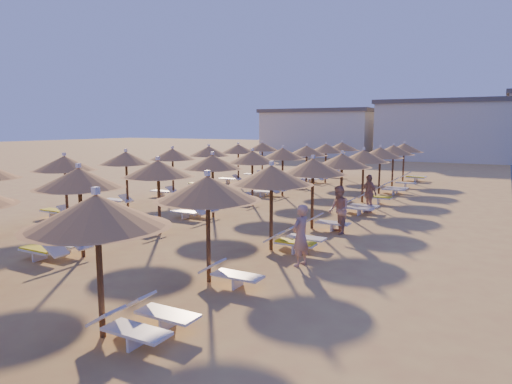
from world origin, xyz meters
The scene contains 9 objects.
ground centered at (0.00, 0.00, 0.00)m, with size 220.00×220.00×0.00m, color tan.
hotel_blocks centered at (3.02, 47.15, 3.70)m, with size 46.23×9.54×8.10m.
parasol_row_east centered at (2.75, 3.86, 2.49)m, with size 2.84×39.76×3.01m.
parasol_row_west centered at (-2.11, 3.86, 2.49)m, with size 2.84×39.76×3.01m.
parasol_row_inland centered at (-7.41, 5.71, 2.49)m, with size 2.84×28.68×3.01m.
loungers centered at (-1.26, 4.13, 0.34)m, with size 13.30×38.37×0.66m.
beachgoer_c centered at (3.80, 8.56, 0.92)m, with size 1.08×0.45×1.84m, color tan.
beachgoer_b centered at (3.98, 3.52, 0.94)m, with size 0.91×0.71×1.88m, color tan.
beachgoer_a centered at (4.32, -1.00, 0.93)m, with size 0.68×0.44×1.86m, color tan.
Camera 1 is at (9.53, -13.25, 4.15)m, focal length 32.00 mm.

